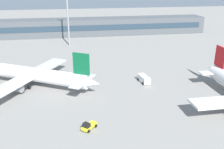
{
  "coord_description": "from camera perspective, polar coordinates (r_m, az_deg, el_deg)",
  "views": [
    {
      "loc": [
        -14.34,
        -28.76,
        29.4
      ],
      "look_at": [
        -2.85,
        40.0,
        3.0
      ],
      "focal_mm": 40.97,
      "sensor_mm": 36.0,
      "label": 1
    }
  ],
  "objects": [
    {
      "name": "service_van_white",
      "position": [
        77.07,
        7.1,
        -0.96
      ],
      "size": [
        2.96,
        5.45,
        2.08
      ],
      "color": "white",
      "rests_on": "ground_plane"
    },
    {
      "name": "terminal_building",
      "position": [
        142.31,
        -3.62,
        10.63
      ],
      "size": [
        120.63,
        12.13,
        9.0
      ],
      "color": "#4C5156",
      "rests_on": "ground_plane"
    },
    {
      "name": "airplane_mid",
      "position": [
        78.04,
        -18.46,
        0.21
      ],
      "size": [
        41.38,
        30.1,
        11.33
      ],
      "color": "white",
      "rests_on": "ground_plane"
    },
    {
      "name": "ground_plane",
      "position": [
        76.14,
        2.11,
        -1.99
      ],
      "size": [
        400.0,
        400.0,
        0.0
      ],
      "primitive_type": "plane",
      "color": "gray"
    },
    {
      "name": "baggage_tug_yellow",
      "position": [
        53.96,
        -5.27,
        -11.37
      ],
      "size": [
        3.56,
        3.65,
        1.75
      ],
      "color": "yellow",
      "rests_on": "ground_plane"
    },
    {
      "name": "floodlight_tower_west",
      "position": [
        118.73,
        -9.91,
        13.93
      ],
      "size": [
        3.2,
        0.8,
        27.73
      ],
      "color": "gray",
      "rests_on": "ground_plane"
    }
  ]
}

